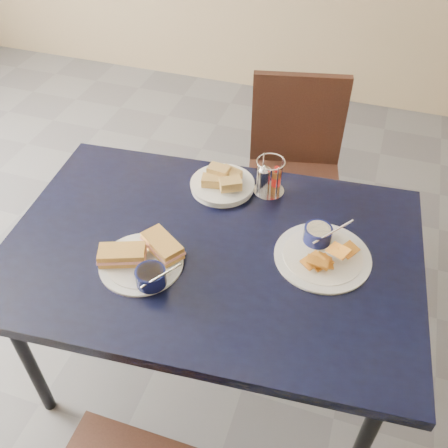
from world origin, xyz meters
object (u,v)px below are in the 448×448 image
(dining_table, at_px, (211,259))
(plantain_plate, at_px, (321,250))
(sandwich_plate, at_px, (144,259))
(bread_basket, at_px, (223,183))
(condiment_caddy, at_px, (268,179))
(chair_far, at_px, (298,162))

(dining_table, distance_m, plantain_plate, 0.35)
(sandwich_plate, xyz_separation_m, bread_basket, (0.11, 0.43, -0.00))
(sandwich_plate, height_order, bread_basket, sandwich_plate)
(bread_basket, relative_size, condiment_caddy, 1.67)
(dining_table, distance_m, sandwich_plate, 0.23)
(condiment_caddy, bearing_deg, chair_far, 87.48)
(sandwich_plate, xyz_separation_m, condiment_caddy, (0.27, 0.46, 0.03))
(chair_far, relative_size, condiment_caddy, 6.60)
(plantain_plate, xyz_separation_m, condiment_caddy, (-0.24, 0.25, 0.04))
(bread_basket, bearing_deg, dining_table, -78.63)
(sandwich_plate, distance_m, plantain_plate, 0.55)
(dining_table, distance_m, condiment_caddy, 0.36)
(plantain_plate, distance_m, bread_basket, 0.45)
(sandwich_plate, height_order, condiment_caddy, condiment_caddy)
(chair_far, bearing_deg, plantain_plate, -74.68)
(bread_basket, distance_m, condiment_caddy, 0.17)
(condiment_caddy, bearing_deg, dining_table, -107.09)
(dining_table, relative_size, sandwich_plate, 4.60)
(bread_basket, height_order, condiment_caddy, condiment_caddy)
(chair_far, xyz_separation_m, sandwich_plate, (-0.29, -1.00, 0.26))
(dining_table, distance_m, chair_far, 0.88)
(dining_table, height_order, chair_far, chair_far)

